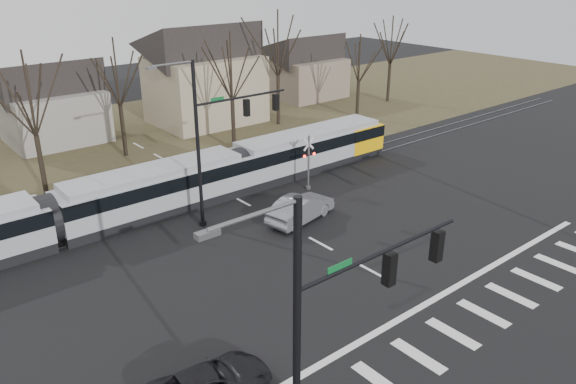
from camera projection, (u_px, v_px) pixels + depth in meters
ground at (400, 287)px, 28.43m from camera, size 140.00×140.00×0.00m
grass_verge at (129, 140)px, 51.27m from camera, size 140.00×28.00×0.01m
crosswalk at (469, 323)px, 25.58m from camera, size 27.00×2.60×0.01m
stop_line at (429, 302)px, 27.15m from camera, size 28.00×0.35×0.01m
lane_dashes at (226, 192)px, 39.85m from camera, size 0.18×30.00×0.01m
rail_pair at (227, 193)px, 39.70m from camera, size 90.00×1.52×0.06m
tram at (153, 189)px, 36.00m from camera, size 40.79×3.03×3.09m
sedan at (301, 208)px, 35.34m from camera, size 3.86×5.81×1.67m
suv at (209, 384)px, 20.93m from camera, size 3.32×5.38×1.36m
signal_pole_near_left at (340, 329)px, 15.87m from camera, size 9.28×0.44×10.20m
signal_pole_far at (220, 132)px, 33.75m from camera, size 9.28×0.44×10.20m
rail_crossing_signal at (309, 164)px, 39.76m from camera, size 1.08×0.36×4.00m
tree_row at (176, 95)px, 46.23m from camera, size 59.20×7.20×10.00m
house_b at (51, 98)px, 49.67m from camera, size 8.64×7.56×7.65m
house_c at (204, 70)px, 55.23m from camera, size 10.80×8.64×10.10m
house_d at (306, 63)px, 65.93m from camera, size 8.64×7.56×7.65m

